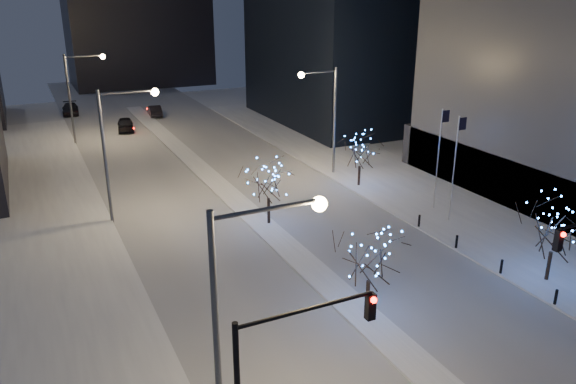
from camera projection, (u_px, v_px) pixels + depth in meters
road at (206, 174)px, 53.35m from camera, size 20.00×130.00×0.02m
median at (224, 190)px, 49.09m from camera, size 2.00×80.00×0.15m
east_sidewalk at (435, 200)px, 46.72m from camera, size 10.00×90.00×0.15m
west_sidewalk at (65, 271)px, 34.92m from camera, size 8.00×90.00×0.15m
street_lamp_w_near at (244, 299)px, 19.54m from camera, size 4.40×0.56×10.00m
street_lamp_w_mid at (118, 137)px, 40.72m from camera, size 4.40×0.56×10.00m
street_lamp_w_far at (78, 86)px, 61.89m from camera, size 4.40×0.56×10.00m
street_lamp_east at (326, 108)px, 51.01m from camera, size 3.90×0.56×10.00m
traffic_signal_west at (281, 369)px, 18.64m from camera, size 5.26×0.43×7.00m
flagpoles at (447, 156)px, 42.11m from camera, size 1.35×2.60×8.00m
bollards at (478, 253)px, 36.11m from camera, size 0.16×12.16×0.90m
car_near at (125, 125)px, 69.35m from camera, size 2.57×4.89×1.59m
car_mid at (155, 111)px, 77.45m from camera, size 1.98×4.67×1.50m
car_far at (70, 109)px, 78.52m from camera, size 2.54×5.34×1.50m
holiday_tree_median_near at (370, 255)px, 29.59m from camera, size 4.91×4.91×5.11m
holiday_tree_median_far at (268, 181)px, 40.86m from camera, size 4.64×4.64×4.95m
holiday_tree_plaza_near at (555, 228)px, 32.69m from camera, size 5.54×5.54×5.31m
holiday_tree_plaza_far at (360, 152)px, 49.02m from camera, size 4.05×4.05×4.68m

